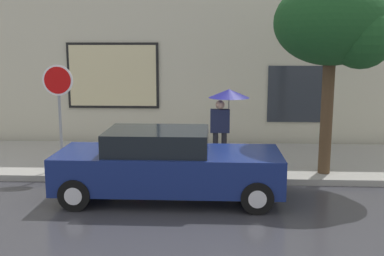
{
  "coord_description": "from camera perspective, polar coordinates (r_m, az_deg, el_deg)",
  "views": [
    {
      "loc": [
        0.6,
        -9.25,
        3.19
      ],
      "look_at": [
        0.05,
        1.8,
        1.2
      ],
      "focal_mm": 42.37,
      "sensor_mm": 36.0,
      "label": 1
    }
  ],
  "objects": [
    {
      "name": "stop_sign",
      "position": [
        11.65,
        -16.44,
        3.89
      ],
      "size": [
        0.76,
        0.1,
        2.61
      ],
      "color": "gray",
      "rests_on": "sidewalk"
    },
    {
      "name": "sidewalk",
      "position": [
        12.66,
        0.05,
        -4.06
      ],
      "size": [
        20.0,
        4.0,
        0.15
      ],
      "primitive_type": "cube",
      "color": "gray",
      "rests_on": "ground"
    },
    {
      "name": "parked_car",
      "position": [
        9.58,
        -3.19,
        -4.67
      ],
      "size": [
        4.67,
        1.82,
        1.49
      ],
      "color": "navy",
      "rests_on": "ground"
    },
    {
      "name": "pedestrian_with_umbrella",
      "position": [
        11.65,
        4.32,
        3.0
      ],
      "size": [
        1.05,
        1.05,
        1.98
      ],
      "color": "black",
      "rests_on": "sidewalk"
    },
    {
      "name": "fire_hydrant",
      "position": [
        11.67,
        -6.63,
        -3.22
      ],
      "size": [
        0.3,
        0.44,
        0.71
      ],
      "color": "red",
      "rests_on": "sidewalk"
    },
    {
      "name": "ground_plane",
      "position": [
        9.8,
        -0.82,
        -8.79
      ],
      "size": [
        60.0,
        60.0,
        0.0
      ],
      "primitive_type": "plane",
      "color": "#333338"
    },
    {
      "name": "building_facade",
      "position": [
        14.76,
        0.47,
        11.33
      ],
      "size": [
        20.0,
        0.67,
        7.0
      ],
      "color": "beige",
      "rests_on": "ground"
    },
    {
      "name": "street_tree",
      "position": [
        11.16,
        17.84,
        12.07
      ],
      "size": [
        2.66,
        2.26,
        4.6
      ],
      "color": "#4C3823",
      "rests_on": "sidewalk"
    }
  ]
}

